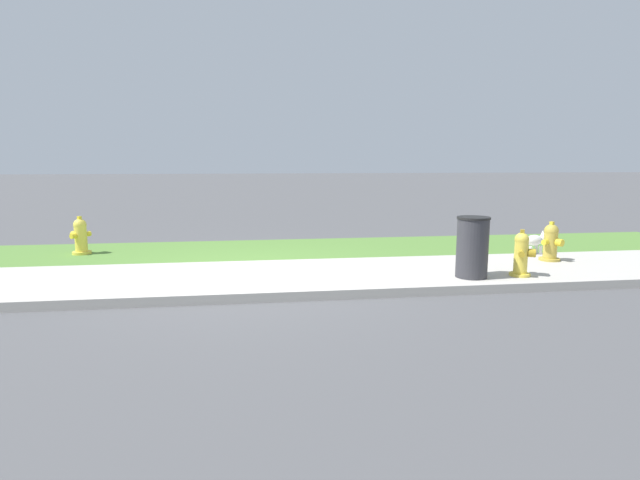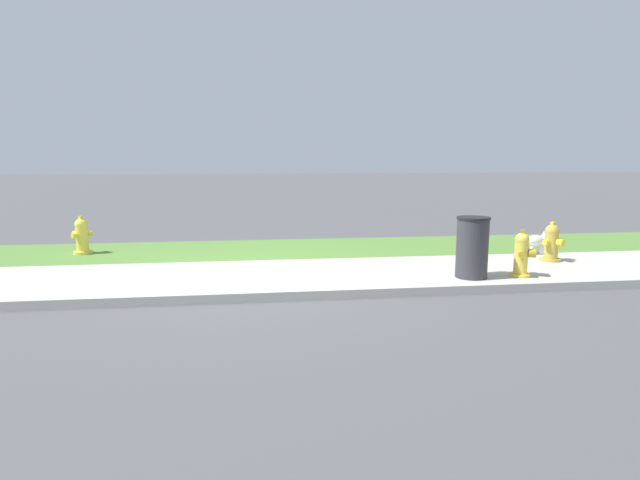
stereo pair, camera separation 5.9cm
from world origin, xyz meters
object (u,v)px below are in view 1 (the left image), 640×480
object	(u,v)px
small_white_dog	(536,241)
trash_bin	(472,247)
fire_hydrant_far_end	(551,243)
fire_hydrant_mid_block	(81,236)
fire_hydrant_at_driveway	(521,254)

from	to	relation	value
small_white_dog	trash_bin	world-z (taller)	trash_bin
small_white_dog	fire_hydrant_far_end	bearing A→B (deg)	-107.52
fire_hydrant_mid_block	fire_hydrant_at_driveway	bearing A→B (deg)	-77.09
fire_hydrant_mid_block	fire_hydrant_far_end	bearing A→B (deg)	-67.77
fire_hydrant_far_end	small_white_dog	bearing A→B (deg)	-124.82
fire_hydrant_mid_block	small_white_dog	bearing A→B (deg)	-63.53
fire_hydrant_at_driveway	trash_bin	size ratio (longest dim) A/B	0.78
fire_hydrant_far_end	trash_bin	distance (m)	2.07
fire_hydrant_mid_block	small_white_dog	distance (m)	8.14
small_white_dog	trash_bin	xyz separation A→B (m)	(-1.93, -1.55, 0.19)
fire_hydrant_far_end	small_white_dog	xyz separation A→B (m)	(0.10, 0.59, -0.06)
small_white_dog	trash_bin	size ratio (longest dim) A/B	0.56
fire_hydrant_at_driveway	fire_hydrant_far_end	bearing A→B (deg)	159.53
fire_hydrant_far_end	fire_hydrant_mid_block	bearing A→B (deg)	-37.51
fire_hydrant_far_end	small_white_dog	distance (m)	0.61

